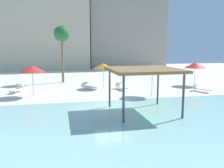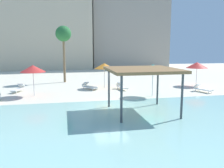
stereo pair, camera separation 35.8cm
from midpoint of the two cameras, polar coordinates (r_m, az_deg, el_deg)
The scene contains 14 objects.
ground_plane at distance 17.52m, azimuth -0.67°, elevation -5.25°, with size 80.00×80.00×0.00m, color beige.
lagoon_water at distance 12.65m, azimuth 4.42°, elevation -10.84°, with size 44.00×13.50×0.04m, color #99D1C6.
shade_pavilion at distance 15.25m, azimuth 7.05°, elevation 3.16°, with size 4.41×4.41×2.95m.
beach_umbrella_red_0 at distance 27.91m, azimuth 19.30°, elevation 4.40°, with size 2.38×2.38×2.66m.
beach_umbrella_teal_1 at distance 20.78m, azimuth 9.36°, elevation 3.88°, with size 2.28×2.28×2.82m.
beach_umbrella_orange_2 at distance 24.77m, azimuth -2.56°, elevation 4.43°, with size 2.10×2.10×2.64m.
beach_umbrella_red_3 at distance 21.63m, azimuth -19.36°, elevation 3.53°, with size 2.22×2.22×2.75m.
lounge_chair_0 at distance 24.12m, azimuth -6.32°, elevation -0.58°, with size 1.57×1.90×0.74m.
lounge_chair_1 at distance 24.07m, azimuth 1.74°, elevation -0.54°, with size 0.85×1.96×0.74m.
lounge_chair_2 at distance 24.44m, azimuth 20.42°, elevation -0.96°, with size 1.24×1.99×0.74m.
lounge_chair_4 at distance 24.42m, azimuth -22.48°, elevation -1.09°, with size 1.17×1.99×0.74m.
palm_tree_1 at distance 29.46m, azimuth -12.51°, elevation 11.55°, with size 1.90×1.90×6.88m.
hotel_block_0 at distance 49.15m, azimuth -19.17°, elevation 11.79°, with size 21.69×8.08×14.32m, color beige.
hotel_block_1 at distance 54.70m, azimuth 2.46°, elevation 13.91°, with size 16.25×11.98×18.09m, color #9E9384.
Camera 1 is at (-3.73, -16.57, 4.29)m, focal length 37.49 mm.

